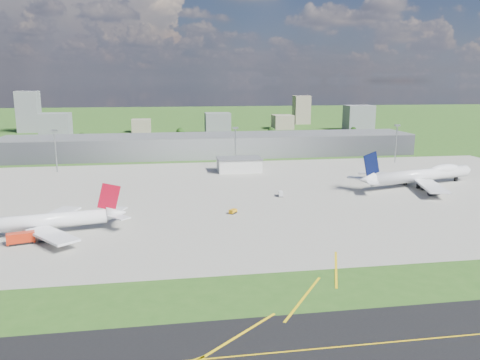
{
  "coord_description": "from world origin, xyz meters",
  "views": [
    {
      "loc": [
        -33.43,
        -178.99,
        54.52
      ],
      "look_at": [
        0.01,
        32.82,
        9.0
      ],
      "focal_mm": 35.0,
      "sensor_mm": 36.0,
      "label": 1
    }
  ],
  "objects": [
    {
      "name": "terminal",
      "position": [
        0.0,
        165.0,
        7.5
      ],
      "size": [
        300.0,
        42.0,
        15.0
      ],
      "primitive_type": "cube",
      "color": "gray",
      "rests_on": "ground"
    },
    {
      "name": "van_white_near",
      "position": [
        19.99,
        33.9,
        1.19
      ],
      "size": [
        2.62,
        4.76,
        2.34
      ],
      "rotation": [
        0.0,
        0.0,
        1.43
      ],
      "color": "silver",
      "rests_on": "ground"
    },
    {
      "name": "mast_east",
      "position": [
        120.0,
        115.0,
        17.71
      ],
      "size": [
        3.5,
        2.0,
        25.9
      ],
      "color": "gray",
      "rests_on": "ground"
    },
    {
      "name": "bldg_tall_e",
      "position": [
        140.0,
        410.0,
        18.0
      ],
      "size": [
        20.0,
        18.0,
        36.0
      ],
      "primitive_type": "cube",
      "color": "gray",
      "rests_on": "ground"
    },
    {
      "name": "bldg_e",
      "position": [
        180.0,
        320.0,
        14.0
      ],
      "size": [
        30.0,
        22.0,
        28.0
      ],
      "primitive_type": "cube",
      "color": "slate",
      "rests_on": "ground"
    },
    {
      "name": "bldg_ce",
      "position": [
        100.0,
        350.0,
        8.0
      ],
      "size": [
        22.0,
        24.0,
        16.0
      ],
      "primitive_type": "cube",
      "color": "gray",
      "rests_on": "ground"
    },
    {
      "name": "mast_center",
      "position": [
        10.0,
        115.0,
        17.71
      ],
      "size": [
        3.5,
        2.0,
        25.9
      ],
      "color": "gray",
      "rests_on": "ground"
    },
    {
      "name": "tug_yellow",
      "position": [
        -6.94,
        7.92,
        0.93
      ],
      "size": [
        3.9,
        4.06,
        1.79
      ],
      "rotation": [
        0.0,
        0.0,
        0.86
      ],
      "color": "orange",
      "rests_on": "ground"
    },
    {
      "name": "tree_c",
      "position": [
        -20.0,
        280.0,
        5.84
      ],
      "size": [
        8.1,
        8.1,
        9.9
      ],
      "color": "#382314",
      "rests_on": "ground"
    },
    {
      "name": "tree_w",
      "position": [
        -110.0,
        265.0,
        4.86
      ],
      "size": [
        6.75,
        6.75,
        8.25
      ],
      "color": "#382314",
      "rests_on": "ground"
    },
    {
      "name": "airliner_blue_quad",
      "position": [
        99.18,
        45.44,
        5.67
      ],
      "size": [
        76.85,
        59.12,
        20.42
      ],
      "rotation": [
        0.0,
        0.0,
        0.27
      ],
      "color": "white",
      "rests_on": "ground"
    },
    {
      "name": "mast_west",
      "position": [
        -100.0,
        115.0,
        17.71
      ],
      "size": [
        3.5,
        2.0,
        25.9
      ],
      "color": "gray",
      "rests_on": "ground"
    },
    {
      "name": "fire_truck",
      "position": [
        -83.61,
        -17.71,
        1.96
      ],
      "size": [
        9.54,
        5.66,
        3.93
      ],
      "rotation": [
        0.0,
        0.0,
        0.27
      ],
      "color": "red",
      "rests_on": "ground"
    },
    {
      "name": "bldg_c",
      "position": [
        20.0,
        310.0,
        11.0
      ],
      "size": [
        26.0,
        20.0,
        22.0
      ],
      "primitive_type": "cube",
      "color": "slate",
      "rests_on": "ground"
    },
    {
      "name": "ground",
      "position": [
        0.0,
        150.0,
        0.0
      ],
      "size": [
        1400.0,
        1400.0,
        0.0
      ],
      "primitive_type": "plane",
      "color": "#2B561A",
      "rests_on": "ground"
    },
    {
      "name": "ops_building",
      "position": [
        10.0,
        100.0,
        4.0
      ],
      "size": [
        26.0,
        16.0,
        8.0
      ],
      "primitive_type": "cube",
      "color": "silver",
      "rests_on": "ground"
    },
    {
      "name": "bldg_w",
      "position": [
        -140.0,
        300.0,
        12.0
      ],
      "size": [
        28.0,
        22.0,
        24.0
      ],
      "primitive_type": "cube",
      "color": "slate",
      "rests_on": "ground"
    },
    {
      "name": "bldg_tall_w",
      "position": [
        -180.0,
        360.0,
        22.0
      ],
      "size": [
        22.0,
        20.0,
        44.0
      ],
      "primitive_type": "cube",
      "color": "slate",
      "rests_on": "ground"
    },
    {
      "name": "bldg_cw",
      "position": [
        -60.0,
        340.0,
        7.0
      ],
      "size": [
        20.0,
        18.0,
        14.0
      ],
      "primitive_type": "cube",
      "color": "gray",
      "rests_on": "ground"
    },
    {
      "name": "tree_far_e",
      "position": [
        160.0,
        285.0,
        4.53
      ],
      "size": [
        6.3,
        6.3,
        7.7
      ],
      "color": "#382314",
      "rests_on": "ground"
    },
    {
      "name": "apron",
      "position": [
        10.0,
        40.0,
        0.04
      ],
      "size": [
        360.0,
        190.0,
        0.08
      ],
      "primitive_type": "cube",
      "color": "gray",
      "rests_on": "ground"
    },
    {
      "name": "airliner_red_twin",
      "position": [
        -80.06,
        -8.21,
        4.68
      ],
      "size": [
        63.91,
        49.31,
        17.58
      ],
      "rotation": [
        0.0,
        0.0,
        3.3
      ],
      "color": "white",
      "rests_on": "ground"
    },
    {
      "name": "van_white_far",
      "position": [
        98.83,
        56.09,
        1.22
      ],
      "size": [
        5.09,
        4.22,
        2.41
      ],
      "rotation": [
        0.0,
        0.0,
        0.53
      ],
      "color": "white",
      "rests_on": "ground"
    },
    {
      "name": "tree_e",
      "position": [
        70.0,
        275.0,
        5.51
      ],
      "size": [
        7.65,
        7.65,
        9.35
      ],
      "color": "#382314",
      "rests_on": "ground"
    }
  ]
}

